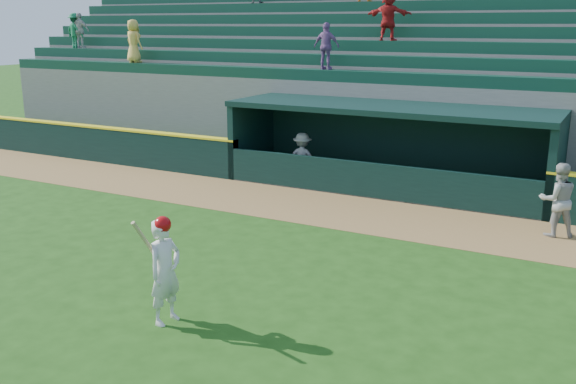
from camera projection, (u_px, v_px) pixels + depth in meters
name	position (u px, v px, depth m)	size (l,w,h in m)	color
ground	(249.00, 275.00, 12.39)	(120.00, 120.00, 0.00)	#1D4611
warning_track	(349.00, 212.00, 16.56)	(40.00, 3.00, 0.01)	olive
field_wall_left	(58.00, 140.00, 23.44)	(15.50, 0.30, 1.20)	black
wall_stripe_left	(56.00, 123.00, 23.28)	(15.50, 0.32, 0.06)	yellow
dugout_player_front	(558.00, 200.00, 14.50)	(0.83, 0.65, 1.71)	#9FA09A
dugout_player_inside	(302.00, 158.00, 19.37)	(1.00, 0.58, 1.55)	#9A9A95
dugout	(391.00, 142.00, 18.86)	(9.40, 2.80, 2.46)	slate
stands	(435.00, 92.00, 22.50)	(34.50, 6.26, 7.54)	slate
batter_at_plate	(165.00, 270.00, 10.24)	(0.49, 0.82, 1.81)	silver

